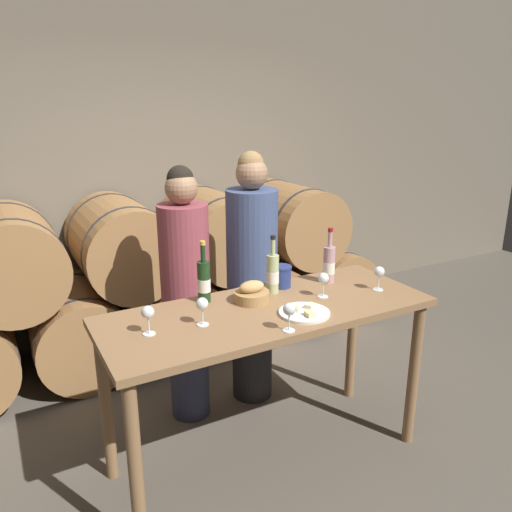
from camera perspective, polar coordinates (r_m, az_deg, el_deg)
ground_plane at (r=3.14m, az=1.29°, el=-21.93°), size 10.00×10.00×0.00m
stone_wall_back at (r=4.44m, az=-12.89°, el=11.87°), size 10.00×0.12×3.20m
barrel_stack at (r=4.11m, az=-9.70°, el=-2.53°), size 3.73×0.91×1.30m
tasting_table at (r=2.70m, az=1.41°, el=-8.48°), size 1.77×0.68×0.94m
person_left at (r=3.12m, az=-8.01°, el=-4.35°), size 0.30×0.30×1.64m
person_right at (r=3.29m, az=-0.46°, el=-2.55°), size 0.33×0.33×1.70m
wine_bottle_red at (r=2.70m, az=-5.98°, el=-2.85°), size 0.07×0.07×0.34m
wine_bottle_white at (r=2.82m, az=1.92°, el=-1.96°), size 0.07×0.07×0.34m
wine_bottle_rose at (r=3.00m, az=8.34°, el=-0.91°), size 0.07×0.07×0.34m
blue_crock at (r=2.92m, az=2.93°, el=-2.24°), size 0.12×0.12×0.13m
bread_basket at (r=2.71m, az=-0.50°, el=-4.34°), size 0.19×0.19×0.12m
cheese_plate at (r=2.58m, az=5.55°, el=-6.42°), size 0.26×0.26×0.04m
wine_glass_far_left at (r=2.37m, az=-12.23°, el=-6.49°), size 0.06×0.06×0.14m
wine_glass_left at (r=2.43m, az=-6.17°, el=-5.61°), size 0.06×0.06×0.14m
wine_glass_center at (r=2.36m, az=3.82°, el=-6.25°), size 0.06×0.06×0.14m
wine_glass_right at (r=2.78m, az=7.72°, el=-2.66°), size 0.06×0.06×0.14m
wine_glass_far_right at (r=2.94m, az=13.90°, el=-1.88°), size 0.06×0.06×0.14m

